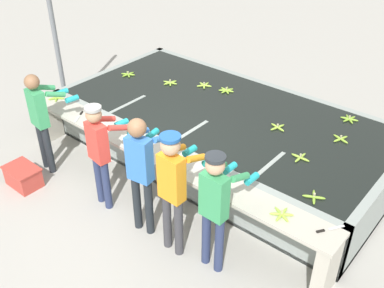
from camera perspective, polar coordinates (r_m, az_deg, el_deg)
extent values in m
plane|color=#A3A099|center=(6.66, -5.58, -7.79)|extent=(80.00, 80.00, 0.00)
cube|color=gray|center=(7.74, 3.89, -0.86)|extent=(5.47, 2.74, 0.06)
cube|color=gray|center=(6.69, -2.70, -2.95)|extent=(5.47, 0.12, 0.82)
cube|color=gray|center=(8.51, 9.27, 5.07)|extent=(5.47, 0.12, 0.82)
cube|color=gray|center=(9.15, -9.70, 7.13)|extent=(0.12, 2.74, 0.82)
cube|color=gray|center=(6.64, 22.99, -6.29)|extent=(0.12, 2.74, 0.82)
cube|color=black|center=(7.52, 4.00, 1.73)|extent=(5.23, 2.50, 0.76)
cube|color=gray|center=(7.78, -7.91, 2.39)|extent=(0.06, 0.80, 0.82)
cube|color=gray|center=(6.97, -0.17, -1.25)|extent=(0.06, 0.80, 0.82)
cube|color=gray|center=(6.35, 9.39, -5.68)|extent=(0.06, 0.80, 0.82)
cube|color=#B7B2A3|center=(6.30, -4.53, -1.25)|extent=(5.47, 0.45, 0.05)
cube|color=#B7B2A3|center=(8.32, -17.66, 2.99)|extent=(0.16, 0.41, 0.77)
cube|color=#B7B2A3|center=(5.49, 16.71, -14.79)|extent=(0.16, 0.41, 0.77)
cylinder|color=#1E2328|center=(7.57, -18.43, -0.10)|extent=(0.11, 0.11, 0.82)
cylinder|color=#1E2328|center=(7.41, -17.74, -0.72)|extent=(0.11, 0.11, 0.82)
cube|color=#38995B|center=(7.15, -19.04, 4.32)|extent=(0.34, 0.21, 0.58)
sphere|color=#896042|center=(6.96, -19.68, 7.44)|extent=(0.22, 0.22, 0.22)
cylinder|color=#38995B|center=(7.28, -18.14, 6.85)|extent=(0.12, 0.32, 0.18)
cylinder|color=#1EA3AD|center=(7.44, -16.22, 6.34)|extent=(0.11, 0.21, 0.08)
cylinder|color=#38995B|center=(7.01, -16.96, 6.06)|extent=(0.12, 0.32, 0.18)
cylinder|color=#1EA3AD|center=(7.18, -15.00, 5.54)|extent=(0.11, 0.21, 0.08)
cylinder|color=navy|center=(6.62, -11.72, -4.34)|extent=(0.11, 0.11, 0.79)
cylinder|color=navy|center=(6.48, -10.79, -5.15)|extent=(0.11, 0.11, 0.79)
cube|color=#DB3D33|center=(6.16, -11.93, 0.25)|extent=(0.34, 0.22, 0.56)
sphere|color=tan|center=(5.95, -12.39, 3.63)|extent=(0.21, 0.21, 0.21)
cylinder|color=#9E9E99|center=(5.91, -12.50, 4.46)|extent=(0.23, 0.23, 0.04)
cylinder|color=#DB3D33|center=(6.29, -10.96, 3.16)|extent=(0.12, 0.32, 0.18)
cylinder|color=#1EA3AD|center=(6.48, -8.96, 2.64)|extent=(0.11, 0.21, 0.08)
cylinder|color=#DB3D33|center=(6.05, -9.34, 2.05)|extent=(0.12, 0.32, 0.18)
cylinder|color=#1EA3AD|center=(6.24, -7.31, 1.54)|extent=(0.11, 0.21, 0.08)
cylinder|color=#1E2328|center=(6.07, -7.01, -7.33)|extent=(0.11, 0.11, 0.86)
cylinder|color=#1E2328|center=(5.97, -5.47, -8.01)|extent=(0.11, 0.11, 0.86)
cube|color=blue|center=(5.57, -6.69, -1.93)|extent=(0.34, 0.21, 0.61)
sphere|color=#896042|center=(5.33, -7.00, 2.05)|extent=(0.23, 0.23, 0.23)
cylinder|color=blue|center=(5.70, -6.59, 1.58)|extent=(0.12, 0.32, 0.18)
cylinder|color=teal|center=(5.96, -5.04, 1.30)|extent=(0.11, 0.21, 0.08)
cylinder|color=blue|center=(5.54, -3.96, 0.69)|extent=(0.12, 0.32, 0.18)
cylinder|color=teal|center=(5.80, -2.48, 0.43)|extent=(0.11, 0.21, 0.08)
cylinder|color=#38383D|center=(5.77, -3.17, -9.68)|extent=(0.11, 0.11, 0.86)
cylinder|color=#38383D|center=(5.66, -1.69, -10.60)|extent=(0.11, 0.11, 0.86)
cube|color=orange|center=(5.24, -2.63, -4.29)|extent=(0.32, 0.18, 0.61)
sphere|color=tan|center=(4.98, -2.75, -0.17)|extent=(0.23, 0.23, 0.23)
cylinder|color=#1E5199|center=(4.93, -2.79, 0.86)|extent=(0.24, 0.24, 0.04)
cylinder|color=orange|center=(5.35, -2.08, -0.53)|extent=(0.09, 0.31, 0.18)
cylinder|color=teal|center=(5.60, -0.29, -0.88)|extent=(0.09, 0.20, 0.08)
cylinder|color=orange|center=(5.18, 0.51, -1.82)|extent=(0.09, 0.31, 0.18)
cylinder|color=teal|center=(5.43, 2.23, -2.12)|extent=(0.09, 0.20, 0.08)
cylinder|color=navy|center=(5.58, 1.81, -11.75)|extent=(0.11, 0.11, 0.82)
cylinder|color=navy|center=(5.49, 3.46, -12.71)|extent=(0.11, 0.11, 0.82)
cube|color=#38995B|center=(5.06, 2.83, -6.65)|extent=(0.32, 0.18, 0.58)
sphere|color=tan|center=(4.80, 2.96, -2.70)|extent=(0.22, 0.22, 0.22)
cylinder|color=#282D33|center=(4.74, 3.00, -1.71)|extent=(0.23, 0.23, 0.04)
cylinder|color=#38995B|center=(5.17, 3.24, -2.83)|extent=(0.09, 0.31, 0.18)
cylinder|color=#1EA3AD|center=(5.43, 4.83, -3.08)|extent=(0.09, 0.20, 0.08)
cylinder|color=#38995B|center=(5.02, 6.11, -4.23)|extent=(0.09, 0.31, 0.18)
cylinder|color=#1EA3AD|center=(5.29, 7.60, -4.40)|extent=(0.09, 0.20, 0.08)
ellipsoid|color=#93BC3D|center=(8.20, -2.45, 7.72)|extent=(0.17, 0.08, 0.04)
ellipsoid|color=#93BC3D|center=(8.25, -2.46, 7.88)|extent=(0.08, 0.17, 0.04)
ellipsoid|color=#93BC3D|center=(8.27, -2.80, 7.95)|extent=(0.14, 0.15, 0.04)
ellipsoid|color=#93BC3D|center=(8.25, -3.13, 7.85)|extent=(0.17, 0.08, 0.04)
ellipsoid|color=#93BC3D|center=(8.20, -3.12, 7.69)|extent=(0.08, 0.17, 0.04)
ellipsoid|color=#93BC3D|center=(8.17, -2.77, 7.62)|extent=(0.14, 0.15, 0.04)
cylinder|color=tan|center=(8.21, -2.79, 8.01)|extent=(0.03, 0.03, 0.04)
ellipsoid|color=#93BC3D|center=(6.97, 10.50, 2.29)|extent=(0.17, 0.08, 0.04)
ellipsoid|color=#93BC3D|center=(6.90, 10.47, 1.96)|extent=(0.08, 0.17, 0.04)
ellipsoid|color=#93BC3D|center=(6.90, 11.12, 1.90)|extent=(0.17, 0.08, 0.04)
ellipsoid|color=#93BC3D|center=(6.97, 11.14, 2.22)|extent=(0.08, 0.17, 0.04)
cylinder|color=tan|center=(6.92, 10.84, 2.34)|extent=(0.03, 0.03, 0.04)
ellipsoid|color=#8CB738|center=(6.91, 18.03, 0.83)|extent=(0.17, 0.09, 0.04)
ellipsoid|color=#8CB738|center=(6.85, 18.04, 0.49)|extent=(0.09, 0.17, 0.04)
ellipsoid|color=#8CB738|center=(6.85, 18.68, 0.40)|extent=(0.17, 0.09, 0.04)
ellipsoid|color=#8CB738|center=(6.92, 18.66, 0.74)|extent=(0.09, 0.17, 0.04)
cylinder|color=tan|center=(6.86, 18.40, 0.87)|extent=(0.03, 0.03, 0.04)
ellipsoid|color=#7FAD33|center=(7.49, 19.61, 3.12)|extent=(0.08, 0.17, 0.04)
ellipsoid|color=#7FAD33|center=(7.50, 19.21, 3.22)|extent=(0.14, 0.15, 0.04)
ellipsoid|color=#7FAD33|center=(7.46, 18.94, 3.11)|extent=(0.17, 0.07, 0.04)
ellipsoid|color=#7FAD33|center=(7.41, 19.08, 2.90)|extent=(0.08, 0.17, 0.04)
ellipsoid|color=#7FAD33|center=(7.41, 19.49, 2.80)|extent=(0.14, 0.15, 0.04)
ellipsoid|color=#7FAD33|center=(7.45, 19.76, 2.91)|extent=(0.17, 0.07, 0.04)
cylinder|color=tan|center=(7.44, 19.40, 3.25)|extent=(0.03, 0.03, 0.04)
ellipsoid|color=#93BC3D|center=(6.29, 14.02, -1.88)|extent=(0.17, 0.04, 0.04)
ellipsoid|color=#93BC3D|center=(6.35, 13.84, -1.48)|extent=(0.04, 0.17, 0.04)
ellipsoid|color=#93BC3D|center=(6.33, 13.16, -1.51)|extent=(0.17, 0.04, 0.04)
ellipsoid|color=#93BC3D|center=(6.27, 13.34, -1.91)|extent=(0.04, 0.17, 0.04)
cylinder|color=tan|center=(6.29, 13.63, -1.42)|extent=(0.03, 0.03, 0.04)
ellipsoid|color=#7FAD33|center=(5.67, 15.77, -6.58)|extent=(0.17, 0.11, 0.04)
ellipsoid|color=#7FAD33|center=(5.70, 15.22, -6.17)|extent=(0.11, 0.17, 0.04)
ellipsoid|color=#7FAD33|center=(5.66, 14.66, -6.46)|extent=(0.17, 0.11, 0.04)
ellipsoid|color=#7FAD33|center=(5.62, 15.22, -6.87)|extent=(0.11, 0.17, 0.04)
cylinder|color=tan|center=(5.64, 15.27, -6.24)|extent=(0.03, 0.03, 0.04)
ellipsoid|color=#7FAD33|center=(8.61, -7.77, 8.73)|extent=(0.17, 0.11, 0.04)
ellipsoid|color=#7FAD33|center=(8.66, -7.83, 8.87)|extent=(0.05, 0.17, 0.04)
ellipsoid|color=#7FAD33|center=(8.68, -8.17, 8.90)|extent=(0.16, 0.13, 0.04)
ellipsoid|color=#7FAD33|center=(8.65, -8.45, 8.78)|extent=(0.17, 0.11, 0.04)
ellipsoid|color=#7FAD33|center=(8.60, -8.40, 8.64)|extent=(0.05, 0.17, 0.04)
ellipsoid|color=#7FAD33|center=(8.58, -8.05, 8.61)|extent=(0.16, 0.13, 0.04)
cylinder|color=tan|center=(8.62, -8.13, 8.97)|extent=(0.03, 0.03, 0.04)
ellipsoid|color=#9EC642|center=(8.07, 1.55, 7.30)|extent=(0.13, 0.16, 0.04)
ellipsoid|color=#9EC642|center=(8.10, 1.93, 7.41)|extent=(0.17, 0.09, 0.04)
ellipsoid|color=#9EC642|center=(8.16, 1.79, 7.59)|extent=(0.04, 0.17, 0.04)
ellipsoid|color=#9EC642|center=(8.16, 1.33, 7.60)|extent=(0.17, 0.08, 0.04)
ellipsoid|color=#9EC642|center=(8.10, 1.18, 7.42)|extent=(0.12, 0.16, 0.04)
cylinder|color=tan|center=(8.10, 1.56, 7.69)|extent=(0.03, 0.03, 0.04)
ellipsoid|color=#8CB738|center=(7.95, 3.98, 6.82)|extent=(0.16, 0.13, 0.04)
ellipsoid|color=#8CB738|center=(7.91, 4.15, 6.68)|extent=(0.04, 0.17, 0.04)
ellipsoid|color=#8CB738|center=(7.91, 4.49, 6.64)|extent=(0.16, 0.13, 0.04)
ellipsoid|color=#8CB738|center=(7.93, 4.75, 6.73)|extent=(0.17, 0.07, 0.04)
ellipsoid|color=#8CB738|center=(7.98, 4.73, 6.88)|extent=(0.11, 0.17, 0.04)
ellipsoid|color=#8CB738|center=(8.00, 4.45, 6.98)|extent=(0.11, 0.17, 0.04)
ellipsoid|color=#8CB738|center=(7.99, 4.12, 6.95)|extent=(0.17, 0.07, 0.04)
cylinder|color=tan|center=(7.94, 4.39, 7.04)|extent=(0.03, 0.03, 0.04)
ellipsoid|color=#9EC642|center=(5.36, 10.99, -8.40)|extent=(0.17, 0.11, 0.04)
ellipsoid|color=#9EC642|center=(5.32, 10.72, -8.73)|extent=(0.16, 0.12, 0.04)
ellipsoid|color=#9EC642|center=(5.29, 11.04, -9.08)|extent=(0.05, 0.17, 0.04)
ellipsoid|color=#9EC642|center=(5.29, 11.64, -9.11)|extent=(0.17, 0.11, 0.04)
ellipsoid|color=#9EC642|center=(5.33, 11.90, -8.78)|extent=(0.16, 0.12, 0.04)
ellipsoid|color=#9EC642|center=(5.36, 11.58, -8.43)|extent=(0.05, 0.17, 0.04)
cylinder|color=tan|center=(5.30, 11.35, -8.46)|extent=(0.03, 0.03, 0.04)
ellipsoid|color=#8CB738|center=(7.99, -17.21, 5.54)|extent=(0.10, 0.17, 0.04)
ellipsoid|color=#8CB738|center=(7.95, -16.87, 5.45)|extent=(0.15, 0.14, 0.04)
ellipsoid|color=#8CB738|center=(7.98, -16.47, 5.61)|extent=(0.16, 0.12, 0.04)
ellipsoid|color=#8CB738|center=(8.04, -16.58, 5.80)|extent=(0.07, 0.17, 0.04)
ellipsoid|color=#8CB738|center=(8.05, -17.03, 5.75)|extent=(0.17, 0.05, 0.04)
cylinder|color=tan|center=(7.99, -16.87, 5.86)|extent=(0.03, 0.03, 0.04)
cube|color=silver|center=(5.33, 17.86, -10.05)|extent=(0.14, 0.18, 0.00)
cube|color=black|center=(5.23, 16.00, -10.58)|extent=(0.08, 0.10, 0.02)
cube|color=silver|center=(7.27, -14.40, 3.09)|extent=(0.13, 0.19, 0.00)
cube|color=black|center=(7.43, -13.86, 3.85)|extent=(0.07, 0.10, 0.02)
cube|color=#B73D33|center=(7.39, -20.62, -3.94)|extent=(0.52, 0.36, 0.30)
cube|color=#B73D33|center=(7.30, -20.86, -2.92)|extent=(0.55, 0.39, 0.02)
cylinder|color=slate|center=(8.83, -17.11, 13.53)|extent=(0.09, 0.09, 3.20)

